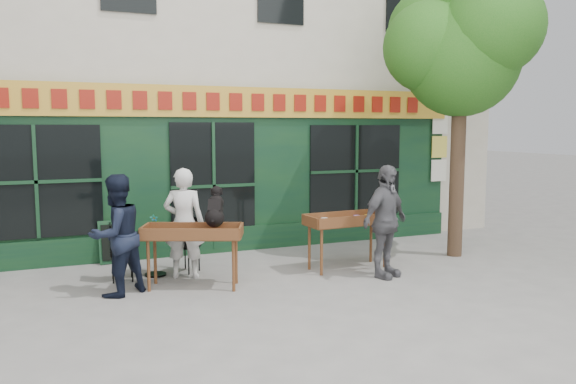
% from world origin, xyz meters
% --- Properties ---
extents(ground, '(80.00, 80.00, 0.00)m').
position_xyz_m(ground, '(0.00, 0.00, 0.00)').
color(ground, slate).
rests_on(ground, ground).
extents(building, '(14.00, 7.26, 10.00)m').
position_xyz_m(building, '(0.00, 5.97, 4.97)').
color(building, beige).
rests_on(building, ground).
extents(street_tree, '(3.05, 2.90, 5.60)m').
position_xyz_m(street_tree, '(4.34, 0.36, 4.11)').
color(street_tree, '#382619').
rests_on(street_tree, ground).
extents(book_cart_center, '(1.62, 1.14, 0.99)m').
position_xyz_m(book_cart_center, '(-0.94, 0.07, 0.82)').
color(book_cart_center, brown).
rests_on(book_cart_center, ground).
extents(dog, '(0.54, 0.68, 0.60)m').
position_xyz_m(dog, '(-0.59, 0.02, 1.29)').
color(dog, black).
rests_on(dog, book_cart_center).
extents(woman, '(0.79, 0.66, 1.84)m').
position_xyz_m(woman, '(-0.94, 0.72, 0.92)').
color(woman, silver).
rests_on(woman, ground).
extents(book_cart_right, '(1.53, 0.71, 0.99)m').
position_xyz_m(book_cart_right, '(1.87, 0.21, 0.82)').
color(book_cart_right, brown).
rests_on(book_cart_right, ground).
extents(man_right, '(1.20, 0.86, 1.89)m').
position_xyz_m(man_right, '(2.17, -0.54, 0.95)').
color(man_right, '#515155').
rests_on(man_right, ground).
extents(bistro_table, '(0.60, 0.60, 0.76)m').
position_xyz_m(bistro_table, '(-1.38, 1.01, 0.54)').
color(bistro_table, black).
rests_on(bistro_table, ground).
extents(bistro_chair_left, '(0.39, 0.38, 0.95)m').
position_xyz_m(bistro_chair_left, '(-2.02, 0.92, 0.56)').
color(bistro_chair_left, black).
rests_on(bistro_chair_left, ground).
extents(bistro_chair_right, '(0.51, 0.51, 0.95)m').
position_xyz_m(bistro_chair_right, '(-0.76, 1.12, 0.56)').
color(bistro_chair_right, black).
rests_on(bistro_chair_right, ground).
extents(potted_plant, '(0.16, 0.13, 0.28)m').
position_xyz_m(potted_plant, '(-1.38, 1.01, 0.91)').
color(potted_plant, gray).
rests_on(potted_plant, bistro_table).
extents(man_left, '(1.11, 1.05, 1.82)m').
position_xyz_m(man_left, '(-2.08, 0.11, 0.91)').
color(man_left, black).
rests_on(man_left, ground).
extents(chalkboard, '(0.57, 0.23, 0.79)m').
position_xyz_m(chalkboard, '(-1.93, 2.19, 0.40)').
color(chalkboard, black).
rests_on(chalkboard, ground).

